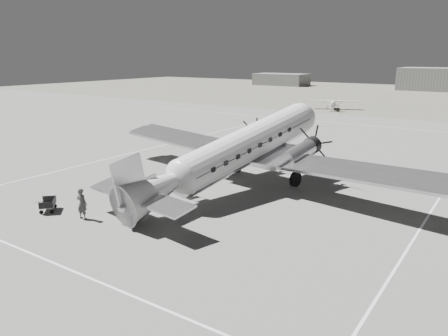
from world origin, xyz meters
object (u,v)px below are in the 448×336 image
Objects in this scene: light_plane_left at (333,104)px; passenger at (158,188)px; shed_secondary at (281,79)px; ramp_agent at (152,190)px; ground_crew at (82,204)px; baggage_cart_far at (48,205)px; baggage_cart_near at (137,198)px; dc3_airliner at (239,152)px.

passenger is (9.12, -59.90, -0.13)m from light_plane_left.
shed_secondary is 10.81× the size of ramp_agent.
passenger is (49.99, -118.45, -1.16)m from shed_secondary.
shed_secondary is 128.57m from passenger.
shed_secondary is 133.32m from ground_crew.
ground_crew reaches higher than baggage_cart_far.
passenger is at bearing -113.00° from ground_crew.
baggage_cart_near is 0.95× the size of ground_crew.
baggage_cart_far is 0.74× the size of ground_crew.
baggage_cart_near is at bearing -110.68° from dc3_airliner.
shed_secondary reaches higher than passenger.
light_plane_left is 4.84× the size of baggage_cart_near.
baggage_cart_far is at bearing -107.28° from light_plane_left.
passenger is at bearing 98.00° from baggage_cart_far.
shed_secondary reaches higher than ground_crew.
shed_secondary is at bearing 106.30° from baggage_cart_near.
shed_secondary is 10.76× the size of passenger.
light_plane_left is 66.03m from ground_crew.
passenger is (0.09, 0.56, 0.00)m from ramp_agent.
ramp_agent is 0.99× the size of passenger.
ground_crew is at bearing -68.58° from shed_secondary.
light_plane_left is at bearing -55.08° from shed_secondary.
baggage_cart_far is (-8.11, -11.19, -2.59)m from dc3_airliner.
light_plane_left is at bearing 91.99° from baggage_cart_near.
baggage_cart_far is 7.01m from ramp_agent.
baggage_cart_near reaches higher than baggage_cart_far.
passenger is at bearing 75.15° from baggage_cart_near.
shed_secondary is 8.83× the size of ground_crew.
dc3_airliner is 16.37× the size of baggage_cart_near.
baggage_cart_near is (-3.95, -7.02, -2.47)m from dc3_airliner.
baggage_cart_far is (45.54, -124.48, -1.57)m from shed_secondary.
shed_secondary is 125.36m from dc3_airliner.
ground_crew is 5.25m from ramp_agent.
dc3_airliner is 20.89× the size of baggage_cart_far.
ramp_agent is (-3.75, -5.72, -2.18)m from dc3_airliner.
baggage_cart_near is 1.35m from ramp_agent.
shed_secondary is 1.93× the size of light_plane_left.
dc3_airliner reaches higher than ramp_agent.
ramp_agent is at bearing 95.85° from baggage_cart_far.
dc3_airliner is at bearing -98.19° from light_plane_left.
shed_secondary is at bearing 154.51° from baggage_cart_far.
dc3_airliner is 7.18m from ramp_agent.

